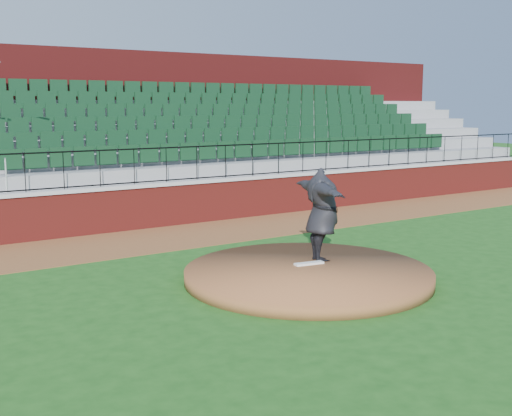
# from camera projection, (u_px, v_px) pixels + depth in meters

# --- Properties ---
(ground) EXTENTS (90.00, 90.00, 0.00)m
(ground) POSITION_uv_depth(u_px,v_px,m) (297.00, 281.00, 13.20)
(ground) COLOR #194B15
(ground) RESTS_ON ground
(warning_track) EXTENTS (34.00, 3.20, 0.01)m
(warning_track) POSITION_uv_depth(u_px,v_px,m) (177.00, 236.00, 17.64)
(warning_track) COLOR brown
(warning_track) RESTS_ON ground
(field_wall) EXTENTS (34.00, 0.35, 1.20)m
(field_wall) POSITION_uv_depth(u_px,v_px,m) (152.00, 207.00, 18.86)
(field_wall) COLOR maroon
(field_wall) RESTS_ON ground
(wall_cap) EXTENTS (34.00, 0.45, 0.10)m
(wall_cap) POSITION_uv_depth(u_px,v_px,m) (151.00, 185.00, 18.76)
(wall_cap) COLOR #B7B7B7
(wall_cap) RESTS_ON field_wall
(wall_railing) EXTENTS (34.00, 0.05, 1.00)m
(wall_railing) POSITION_uv_depth(u_px,v_px,m) (150.00, 166.00, 18.67)
(wall_railing) COLOR black
(wall_railing) RESTS_ON wall_cap
(seating_stands) EXTENTS (34.00, 5.10, 4.60)m
(seating_stands) POSITION_uv_depth(u_px,v_px,m) (115.00, 144.00, 20.83)
(seating_stands) COLOR gray
(seating_stands) RESTS_ON ground
(concourse_wall) EXTENTS (34.00, 0.50, 5.50)m
(concourse_wall) POSITION_uv_depth(u_px,v_px,m) (85.00, 127.00, 23.07)
(concourse_wall) COLOR maroon
(concourse_wall) RESTS_ON ground
(pitchers_mound) EXTENTS (5.03, 5.03, 0.25)m
(pitchers_mound) POSITION_uv_depth(u_px,v_px,m) (308.00, 275.00, 13.19)
(pitchers_mound) COLOR brown
(pitchers_mound) RESTS_ON ground
(pitching_rubber) EXTENTS (0.66, 0.26, 0.04)m
(pitching_rubber) POSITION_uv_depth(u_px,v_px,m) (309.00, 263.00, 13.51)
(pitching_rubber) COLOR white
(pitching_rubber) RESTS_ON pitchers_mound
(pitcher) EXTENTS (1.39, 2.53, 1.99)m
(pitcher) POSITION_uv_depth(u_px,v_px,m) (322.00, 215.00, 13.70)
(pitcher) COLOR black
(pitcher) RESTS_ON pitchers_mound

